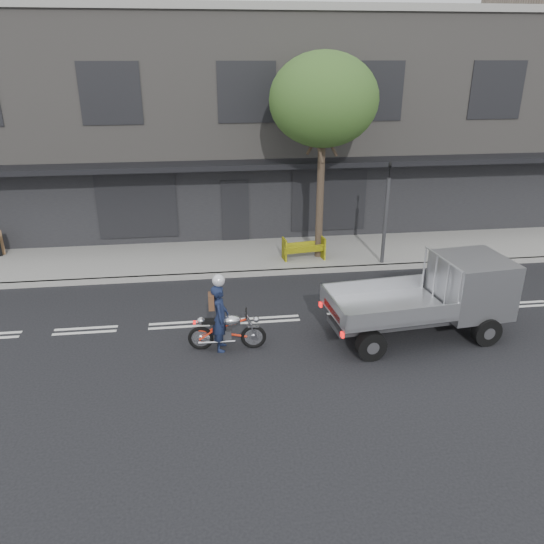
{
  "coord_description": "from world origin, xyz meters",
  "views": [
    {
      "loc": [
        -1.55,
        -12.57,
        6.62
      ],
      "look_at": [
        0.12,
        0.5,
        1.17
      ],
      "focal_mm": 35.0,
      "sensor_mm": 36.0,
      "label": 1
    }
  ],
  "objects_px": {
    "traffic_light_pole": "(385,219)",
    "construction_barrier": "(305,250)",
    "street_tree": "(323,101)",
    "flatbed_ute": "(456,289)",
    "rider": "(220,318)",
    "motorcycle": "(227,330)"
  },
  "relations": [
    {
      "from": "rider",
      "to": "construction_barrier",
      "type": "xyz_separation_m",
      "value": [
        3.0,
        5.12,
        -0.29
      ]
    },
    {
      "from": "traffic_light_pole",
      "to": "motorcycle",
      "type": "distance_m",
      "value": 7.25
    },
    {
      "from": "traffic_light_pole",
      "to": "construction_barrier",
      "type": "bearing_deg",
      "value": 170.55
    },
    {
      "from": "traffic_light_pole",
      "to": "construction_barrier",
      "type": "height_order",
      "value": "traffic_light_pole"
    },
    {
      "from": "traffic_light_pole",
      "to": "motorcycle",
      "type": "relative_size",
      "value": 1.86
    },
    {
      "from": "motorcycle",
      "to": "traffic_light_pole",
      "type": "bearing_deg",
      "value": 45.41
    },
    {
      "from": "traffic_light_pole",
      "to": "construction_barrier",
      "type": "relative_size",
      "value": 2.48
    },
    {
      "from": "street_tree",
      "to": "construction_barrier",
      "type": "relative_size",
      "value": 4.78
    },
    {
      "from": "traffic_light_pole",
      "to": "flatbed_ute",
      "type": "distance_m",
      "value": 4.6
    },
    {
      "from": "traffic_light_pole",
      "to": "construction_barrier",
      "type": "xyz_separation_m",
      "value": [
        -2.55,
        0.42,
        -1.11
      ]
    },
    {
      "from": "construction_barrier",
      "to": "traffic_light_pole",
      "type": "bearing_deg",
      "value": -9.45
    },
    {
      "from": "traffic_light_pole",
      "to": "rider",
      "type": "distance_m",
      "value": 7.32
    },
    {
      "from": "street_tree",
      "to": "flatbed_ute",
      "type": "distance_m",
      "value": 7.18
    },
    {
      "from": "flatbed_ute",
      "to": "construction_barrier",
      "type": "bearing_deg",
      "value": 114.32
    },
    {
      "from": "flatbed_ute",
      "to": "motorcycle",
      "type": "bearing_deg",
      "value": 175.56
    },
    {
      "from": "motorcycle",
      "to": "rider",
      "type": "xyz_separation_m",
      "value": [
        -0.15,
        0.0,
        0.34
      ]
    },
    {
      "from": "street_tree",
      "to": "traffic_light_pole",
      "type": "height_order",
      "value": "street_tree"
    },
    {
      "from": "flatbed_ute",
      "to": "construction_barrier",
      "type": "distance_m",
      "value": 5.8
    },
    {
      "from": "flatbed_ute",
      "to": "traffic_light_pole",
      "type": "bearing_deg",
      "value": 88.46
    },
    {
      "from": "rider",
      "to": "construction_barrier",
      "type": "distance_m",
      "value": 5.94
    },
    {
      "from": "street_tree",
      "to": "construction_barrier",
      "type": "xyz_separation_m",
      "value": [
        -0.55,
        -0.43,
        -4.73
      ]
    },
    {
      "from": "construction_barrier",
      "to": "rider",
      "type": "bearing_deg",
      "value": -120.33
    }
  ]
}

